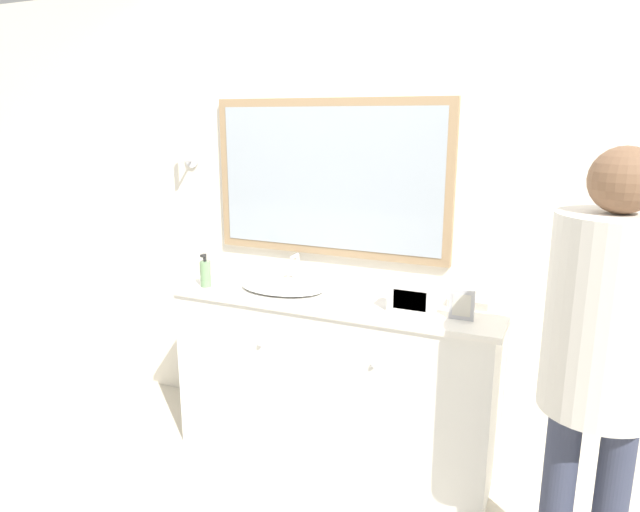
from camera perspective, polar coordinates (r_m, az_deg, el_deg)
ground_plane at (r=3.14m, az=-0.66°, el=-21.51°), size 14.00×14.00×0.00m
wall_back at (r=3.14m, az=3.61°, el=4.00°), size 8.00×0.18×2.55m
vanity_counter at (r=3.13m, az=1.51°, el=-11.92°), size 1.73×0.55×0.92m
sink_basin at (r=3.06m, az=-3.68°, el=-3.00°), size 0.47×0.37×0.16m
soap_bottle at (r=3.15m, az=-11.38°, el=-1.71°), size 0.06×0.06×0.18m
appliance_box at (r=2.73m, az=9.24°, el=-4.10°), size 0.22×0.11×0.14m
picture_frame at (r=2.66m, az=13.99°, el=-4.77°), size 0.11×0.01×0.14m
hand_towel_near_sink at (r=2.88m, az=14.67°, el=-4.48°), size 0.19×0.12×0.04m
person at (r=2.21m, az=26.51°, el=-7.41°), size 0.40×0.40×1.72m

